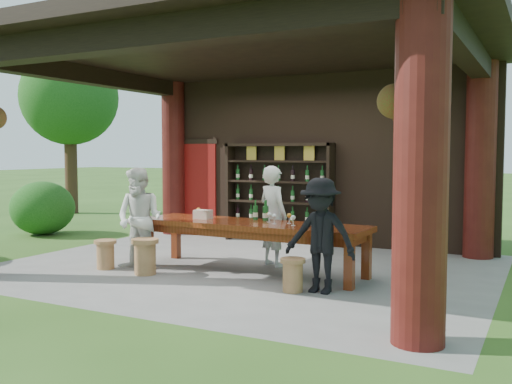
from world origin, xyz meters
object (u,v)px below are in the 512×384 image
at_px(tasting_table, 251,230).
at_px(guest_man, 321,236).
at_px(host, 273,216).
at_px(stool_near_left, 145,256).
at_px(napkin_basket, 203,214).
at_px(wine_shelf, 278,193).
at_px(guest_woman, 140,219).
at_px(stool_near_right, 293,274).
at_px(stool_far_left, 105,254).

xyz_separation_m(tasting_table, guest_man, (1.37, -0.71, 0.10)).
relative_size(host, guest_man, 1.08).
xyz_separation_m(host, guest_man, (1.29, -1.29, -0.06)).
relative_size(stool_near_left, host, 0.33).
xyz_separation_m(stool_near_left, napkin_basket, (0.43, 0.89, 0.54)).
relative_size(wine_shelf, napkin_basket, 8.61).
xyz_separation_m(host, guest_woman, (-1.65, -1.23, -0.01)).
bearing_deg(guest_woman, stool_near_right, -9.10).
bearing_deg(stool_near_left, tasting_table, 33.82).
relative_size(tasting_table, napkin_basket, 13.81).
height_order(host, napkin_basket, host).
bearing_deg(wine_shelf, stool_far_left, -109.60).
distance_m(stool_near_left, host, 2.07).
bearing_deg(stool_far_left, wine_shelf, 70.40).
bearing_deg(napkin_basket, stool_near_left, -115.99).
height_order(wine_shelf, stool_far_left, wine_shelf).
bearing_deg(wine_shelf, stool_near_right, -62.26).
distance_m(wine_shelf, stool_far_left, 3.85).
relative_size(wine_shelf, stool_near_right, 5.18).
height_order(stool_near_right, guest_man, guest_man).
relative_size(wine_shelf, stool_near_left, 4.27).
xyz_separation_m(tasting_table, guest_woman, (-1.57, -0.65, 0.14)).
xyz_separation_m(tasting_table, stool_near_right, (1.04, -0.84, -0.41)).
bearing_deg(host, stool_near_right, 148.86).
xyz_separation_m(stool_near_left, stool_near_right, (2.34, 0.04, -0.05)).
bearing_deg(guest_woman, guest_man, -6.28).
bearing_deg(wine_shelf, tasting_table, -73.08).
distance_m(tasting_table, stool_near_left, 1.61).
bearing_deg(napkin_basket, stool_far_left, -145.07).
height_order(stool_near_left, stool_near_right, stool_near_left).
height_order(guest_woman, guest_man, guest_woman).
bearing_deg(host, napkin_basket, 55.23).
xyz_separation_m(tasting_table, stool_far_left, (-2.09, -0.84, -0.40)).
bearing_deg(tasting_table, host, 82.00).
distance_m(tasting_table, host, 0.61).
xyz_separation_m(stool_near_right, napkin_basket, (-1.91, 0.86, 0.59)).
distance_m(tasting_table, stool_near_right, 1.40).
bearing_deg(guest_man, wine_shelf, 125.49).
bearing_deg(tasting_table, stool_far_left, -158.21).
distance_m(stool_far_left, guest_woman, 0.78).
bearing_deg(host, tasting_table, 106.69).
bearing_deg(guest_man, stool_near_left, -173.77).
height_order(stool_near_left, host, host).
xyz_separation_m(stool_far_left, napkin_basket, (1.23, 0.86, 0.58)).
relative_size(tasting_table, stool_far_left, 8.06).
xyz_separation_m(stool_far_left, host, (2.17, 1.42, 0.55)).
height_order(stool_far_left, host, host).
bearing_deg(stool_near_right, guest_woman, 175.93).
distance_m(tasting_table, guest_woman, 1.71).
xyz_separation_m(stool_near_left, guest_woman, (-0.27, 0.22, 0.50)).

